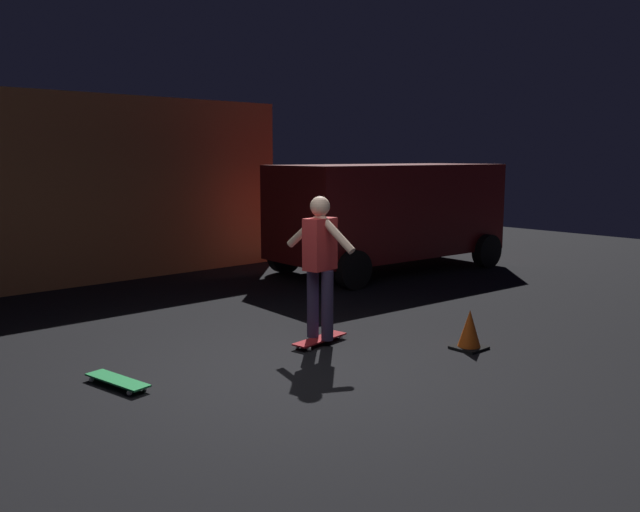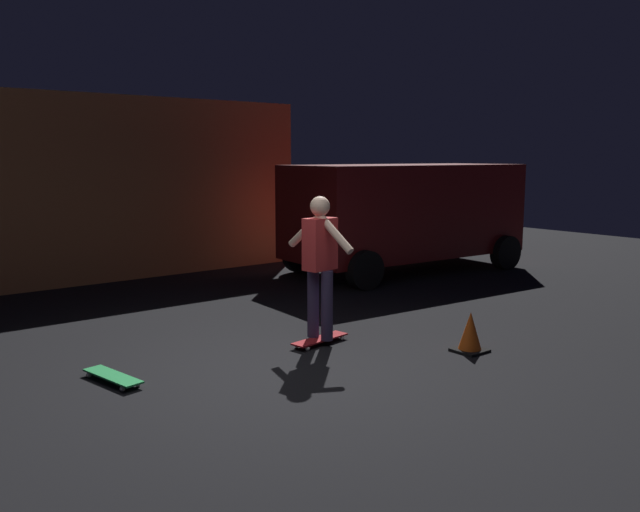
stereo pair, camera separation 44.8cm
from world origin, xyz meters
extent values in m
plane|color=black|center=(0.00, 0.00, 0.00)|extent=(28.00, 28.00, 0.00)
cube|color=#C67A47|center=(0.03, 7.96, 1.62)|extent=(9.02, 3.93, 3.24)
cube|color=maroon|center=(5.49, 3.62, 1.18)|extent=(4.72, 2.20, 1.70)
cube|color=black|center=(7.76, 3.47, 1.53)|extent=(0.18, 1.75, 0.64)
cylinder|color=black|center=(7.30, 4.50, 0.33)|extent=(0.67, 0.26, 0.66)
cylinder|color=black|center=(7.17, 2.52, 0.33)|extent=(0.67, 0.26, 0.66)
cylinder|color=black|center=(3.81, 4.73, 0.33)|extent=(0.67, 0.26, 0.66)
cylinder|color=black|center=(3.68, 2.75, 0.33)|extent=(0.67, 0.26, 0.66)
cube|color=#AD1E23|center=(1.13, 0.73, 0.06)|extent=(0.80, 0.32, 0.02)
sphere|color=silver|center=(1.42, 0.86, 0.03)|extent=(0.05, 0.05, 0.05)
sphere|color=silver|center=(1.44, 0.70, 0.03)|extent=(0.05, 0.05, 0.05)
sphere|color=silver|center=(0.82, 0.77, 0.03)|extent=(0.05, 0.05, 0.05)
sphere|color=silver|center=(0.85, 0.60, 0.03)|extent=(0.05, 0.05, 0.05)
cube|color=green|center=(-1.27, 0.97, 0.06)|extent=(0.34, 0.80, 0.02)
sphere|color=silver|center=(-1.41, 1.25, 0.03)|extent=(0.05, 0.05, 0.05)
sphere|color=silver|center=(-1.25, 1.28, 0.03)|extent=(0.05, 0.05, 0.05)
sphere|color=silver|center=(-1.30, 0.66, 0.03)|extent=(0.05, 0.05, 0.05)
sphere|color=silver|center=(-1.13, 0.69, 0.03)|extent=(0.05, 0.05, 0.05)
cylinder|color=#382D4C|center=(1.12, 0.84, 0.48)|extent=(0.14, 0.14, 0.82)
cylinder|color=#382D4C|center=(1.15, 0.63, 0.48)|extent=(0.14, 0.14, 0.82)
cube|color=red|center=(1.13, 0.73, 1.19)|extent=(0.41, 0.27, 0.60)
sphere|color=beige|center=(1.13, 0.73, 1.62)|extent=(0.23, 0.23, 0.23)
cylinder|color=beige|center=(1.10, 0.95, 1.34)|extent=(0.17, 0.55, 0.46)
cylinder|color=beige|center=(1.17, 0.52, 1.34)|extent=(0.17, 0.55, 0.46)
cube|color=black|center=(2.28, -0.55, 0.01)|extent=(0.34, 0.34, 0.03)
cone|color=#EA5914|center=(2.28, -0.55, 0.23)|extent=(0.28, 0.28, 0.46)
camera|label=1|loc=(-3.86, -4.84, 2.20)|focal=36.83mm
camera|label=2|loc=(-3.51, -5.13, 2.20)|focal=36.83mm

